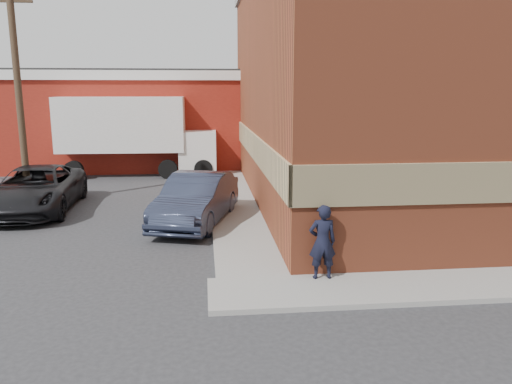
{
  "coord_description": "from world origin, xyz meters",
  "views": [
    {
      "loc": [
        -0.52,
        -11.21,
        4.49
      ],
      "look_at": [
        0.96,
        2.84,
        1.6
      ],
      "focal_mm": 35.0,
      "sensor_mm": 36.0,
      "label": 1
    }
  ],
  "objects_px": {
    "brick_building": "(422,85)",
    "warehouse": "(112,118)",
    "suv_a": "(36,189)",
    "box_truck": "(139,131)",
    "man": "(322,242)",
    "sedan": "(197,199)",
    "utility_pole": "(18,83)"
  },
  "relations": [
    {
      "from": "suv_a",
      "to": "box_truck",
      "type": "xyz_separation_m",
      "value": [
        2.91,
        7.76,
        1.55
      ]
    },
    {
      "from": "warehouse",
      "to": "brick_building",
      "type": "bearing_deg",
      "value": -37.2
    },
    {
      "from": "utility_pole",
      "to": "suv_a",
      "type": "bearing_deg",
      "value": -58.9
    },
    {
      "from": "man",
      "to": "suv_a",
      "type": "xyz_separation_m",
      "value": [
        -9.02,
        8.14,
        -0.17
      ]
    },
    {
      "from": "sedan",
      "to": "utility_pole",
      "type": "bearing_deg",
      "value": 168.22
    },
    {
      "from": "sedan",
      "to": "suv_a",
      "type": "relative_size",
      "value": 0.86
    },
    {
      "from": "sedan",
      "to": "suv_a",
      "type": "height_order",
      "value": "sedan"
    },
    {
      "from": "warehouse",
      "to": "man",
      "type": "bearing_deg",
      "value": -67.97
    },
    {
      "from": "utility_pole",
      "to": "man",
      "type": "distance_m",
      "value": 13.91
    },
    {
      "from": "sedan",
      "to": "box_truck",
      "type": "distance_m",
      "value": 10.77
    },
    {
      "from": "brick_building",
      "to": "suv_a",
      "type": "bearing_deg",
      "value": -175.86
    },
    {
      "from": "utility_pole",
      "to": "suv_a",
      "type": "height_order",
      "value": "utility_pole"
    },
    {
      "from": "man",
      "to": "box_truck",
      "type": "height_order",
      "value": "box_truck"
    },
    {
      "from": "brick_building",
      "to": "warehouse",
      "type": "height_order",
      "value": "brick_building"
    },
    {
      "from": "brick_building",
      "to": "utility_pole",
      "type": "height_order",
      "value": "brick_building"
    },
    {
      "from": "man",
      "to": "suv_a",
      "type": "bearing_deg",
      "value": -42.44
    },
    {
      "from": "warehouse",
      "to": "suv_a",
      "type": "bearing_deg",
      "value": -93.91
    },
    {
      "from": "utility_pole",
      "to": "warehouse",
      "type": "bearing_deg",
      "value": 82.23
    },
    {
      "from": "warehouse",
      "to": "sedan",
      "type": "height_order",
      "value": "warehouse"
    },
    {
      "from": "man",
      "to": "sedan",
      "type": "relative_size",
      "value": 0.34
    },
    {
      "from": "warehouse",
      "to": "man",
      "type": "distance_m",
      "value": 21.92
    },
    {
      "from": "man",
      "to": "sedan",
      "type": "xyz_separation_m",
      "value": [
        -3.0,
        5.7,
        -0.16
      ]
    },
    {
      "from": "warehouse",
      "to": "sedan",
      "type": "xyz_separation_m",
      "value": [
        5.2,
        -14.55,
        -1.96
      ]
    },
    {
      "from": "box_truck",
      "to": "man",
      "type": "bearing_deg",
      "value": -67.54
    },
    {
      "from": "suv_a",
      "to": "box_truck",
      "type": "bearing_deg",
      "value": 67.65
    },
    {
      "from": "utility_pole",
      "to": "man",
      "type": "height_order",
      "value": "utility_pole"
    },
    {
      "from": "sedan",
      "to": "brick_building",
      "type": "bearing_deg",
      "value": 36.98
    },
    {
      "from": "warehouse",
      "to": "utility_pole",
      "type": "distance_m",
      "value": 11.27
    },
    {
      "from": "brick_building",
      "to": "utility_pole",
      "type": "xyz_separation_m",
      "value": [
        -16.0,
        0.0,
        0.06
      ]
    },
    {
      "from": "sedan",
      "to": "box_truck",
      "type": "height_order",
      "value": "box_truck"
    },
    {
      "from": "brick_building",
      "to": "warehouse",
      "type": "relative_size",
      "value": 1.12
    },
    {
      "from": "warehouse",
      "to": "suv_a",
      "type": "distance_m",
      "value": 12.3
    }
  ]
}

